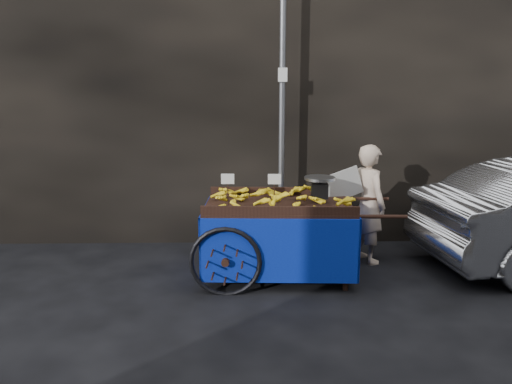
{
  "coord_description": "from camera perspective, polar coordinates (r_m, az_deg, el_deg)",
  "views": [
    {
      "loc": [
        -0.19,
        -5.42,
        2.3
      ],
      "look_at": [
        -0.06,
        0.5,
        1.0
      ],
      "focal_mm": 35.0,
      "sensor_mm": 36.0,
      "label": 1
    }
  ],
  "objects": [
    {
      "name": "ground",
      "position": [
        5.89,
        0.75,
        -10.6
      ],
      "size": [
        80.0,
        80.0,
        0.0
      ],
      "primitive_type": "plane",
      "color": "black",
      "rests_on": "ground"
    },
    {
      "name": "building_wall",
      "position": [
        8.04,
        3.02,
        13.8
      ],
      "size": [
        13.5,
        2.0,
        5.0
      ],
      "color": "black",
      "rests_on": "ground"
    },
    {
      "name": "street_pole",
      "position": [
        6.74,
        3.0,
        9.89
      ],
      "size": [
        0.12,
        0.1,
        4.0
      ],
      "color": "slate",
      "rests_on": "ground"
    },
    {
      "name": "banana_cart",
      "position": [
        5.93,
        2.06,
        -2.21
      ],
      "size": [
        2.44,
        1.25,
        1.3
      ],
      "rotation": [
        0.0,
        0.0,
        -0.04
      ],
      "color": "black",
      "rests_on": "ground"
    },
    {
      "name": "vendor",
      "position": [
        6.59,
        12.75,
        -1.31
      ],
      "size": [
        0.95,
        0.66,
        1.54
      ],
      "rotation": [
        0.0,
        0.0,
        1.97
      ],
      "color": "#C6AC93",
      "rests_on": "ground"
    },
    {
      "name": "plastic_bag",
      "position": [
        6.44,
        8.49,
        -7.48
      ],
      "size": [
        0.28,
        0.22,
        0.25
      ],
      "primitive_type": "ellipsoid",
      "color": "#1739B3",
      "rests_on": "ground"
    }
  ]
}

